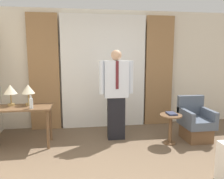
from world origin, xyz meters
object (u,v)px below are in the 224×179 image
bottle_near_edge (31,103)px  side_table (171,124)px  person (116,92)px  table_lamp_right (28,90)px  table_lamp_left (10,90)px  armchair (195,123)px  desk (19,113)px  book (171,114)px

bottle_near_edge → side_table: bearing=-3.1°
person → side_table: person is taller
table_lamp_right → bottle_near_edge: bearing=-70.5°
table_lamp_right → person: 1.67m
table_lamp_left → bottle_near_edge: table_lamp_left is taller
table_lamp_right → armchair: table_lamp_right is taller
table_lamp_right → armchair: 3.32m
desk → bottle_near_edge: 0.37m
table_lamp_right → book: table_lamp_right is taller
bottle_near_edge → side_table: 2.59m
table_lamp_left → person: (1.98, -0.03, -0.07)m
desk → person: (1.82, 0.10, 0.34)m
side_table → desk: bearing=174.0°
table_lamp_right → armchair: bearing=-5.1°
bottle_near_edge → side_table: bottle_near_edge is taller
desk → side_table: desk is taller
armchair → table_lamp_left: bearing=175.4°
desk → armchair: bearing=-2.7°
table_lamp_left → person: 1.98m
table_lamp_left → armchair: 3.63m
table_lamp_left → desk: bearing=-39.0°
side_table → book: (0.02, 0.03, 0.20)m
table_lamp_left → table_lamp_right: bearing=0.0°
table_lamp_left → person: bearing=-0.8°
desk → table_lamp_left: table_lamp_left is taller
table_lamp_right → table_lamp_left: bearing=180.0°
bottle_near_edge → person: (1.56, 0.26, 0.12)m
bottle_near_edge → armchair: bottle_near_edge is taller
desk → armchair: armchair is taller
desk → side_table: 2.83m
table_lamp_right → book: 2.74m
desk → table_lamp_right: 0.46m
table_lamp_left → armchair: table_lamp_left is taller
table_lamp_right → side_table: (2.65, -0.42, -0.65)m
desk → bottle_near_edge: size_ratio=5.01×
armchair → book: armchair is taller
person → side_table: 1.21m
table_lamp_left → table_lamp_right: 0.31m
person → table_lamp_left: bearing=179.2°
table_lamp_right → side_table: size_ratio=0.69×
person → side_table: (0.99, -0.40, -0.58)m
person → table_lamp_right: bearing=179.1°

